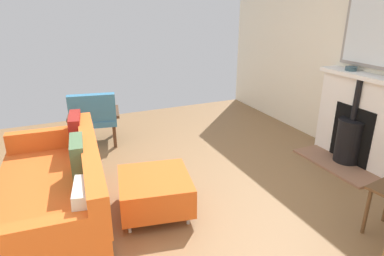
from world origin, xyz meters
name	(u,v)px	position (x,y,z in m)	size (l,w,h in m)	color
ground_plane	(165,203)	(0.00, 0.00, 0.00)	(5.35, 6.02, 0.01)	olive
wall_left	(377,54)	(-2.68, 0.00, 1.33)	(0.12, 6.02, 2.66)	silver
fireplace	(358,125)	(-2.47, 0.08, 0.50)	(0.62, 1.22, 1.11)	#93664C
mirror_over_mantel	(384,23)	(-2.59, 0.08, 1.68)	(0.04, 1.03, 1.01)	gray
mantel_bowl_near	(351,68)	(-2.50, -0.18, 1.14)	(0.14, 0.14, 0.05)	#334C56
sofa	(57,192)	(0.98, -0.05, 0.34)	(1.02, 1.88, 0.81)	#B2B2B7
ottoman	(155,190)	(0.13, 0.10, 0.23)	(0.77, 0.78, 0.37)	#B2B2B7
armchair_accent	(94,116)	(0.40, -1.76, 0.44)	(0.76, 0.69, 0.79)	#4C3321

